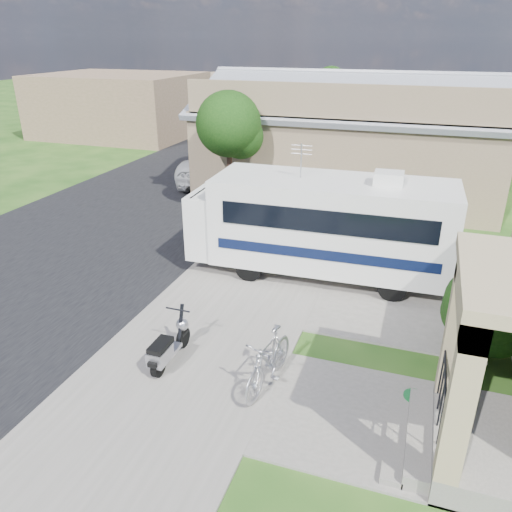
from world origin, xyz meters
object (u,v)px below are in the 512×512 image
(bicycle, at_px, (269,363))
(garden_hose, at_px, (414,400))
(motorhome, at_px, (322,223))
(pickup_truck, at_px, (223,162))
(van, at_px, (250,135))
(shrub, at_px, (493,303))
(scooter, at_px, (168,347))

(bicycle, bearing_deg, garden_hose, 16.69)
(motorhome, height_order, pickup_truck, motorhome)
(pickup_truck, height_order, van, van)
(motorhome, xyz_separation_m, garden_hose, (2.88, -4.88, -1.50))
(motorhome, distance_m, shrub, 5.04)
(motorhome, bearing_deg, scooter, -112.69)
(shrub, height_order, bicycle, shrub)
(bicycle, bearing_deg, scooter, -171.57)
(motorhome, xyz_separation_m, van, (-7.48, 15.02, -0.61))
(motorhome, bearing_deg, van, 114.63)
(shrub, height_order, van, shrub)
(scooter, xyz_separation_m, garden_hose, (4.90, 0.43, -0.38))
(scooter, bearing_deg, pickup_truck, 107.95)
(scooter, height_order, bicycle, bicycle)
(scooter, distance_m, garden_hose, 4.94)
(shrub, xyz_separation_m, scooter, (-6.23, -2.56, -0.82))
(shrub, distance_m, pickup_truck, 15.65)
(pickup_truck, height_order, garden_hose, pickup_truck)
(motorhome, bearing_deg, bicycle, -90.20)
(garden_hose, bearing_deg, bicycle, -171.38)
(shrub, height_order, scooter, shrub)
(garden_hose, bearing_deg, scooter, -175.02)
(shrub, xyz_separation_m, bicycle, (-4.06, -2.55, -0.70))
(van, bearing_deg, scooter, -76.20)
(shrub, relative_size, scooter, 1.59)
(shrub, bearing_deg, bicycle, -147.90)
(motorhome, height_order, van, motorhome)
(bicycle, bearing_deg, shrub, 40.17)
(shrub, bearing_deg, motorhome, 146.86)
(shrub, relative_size, bicycle, 1.30)
(scooter, bearing_deg, garden_hose, 4.98)
(shrub, bearing_deg, scooter, -157.67)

